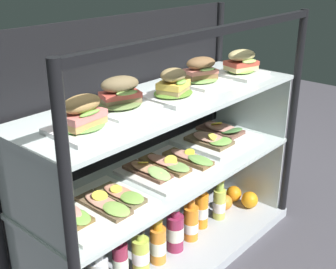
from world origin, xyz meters
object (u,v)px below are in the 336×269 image
object	(u,v)px
orange_fruit_near_left_post	(224,202)
orange_fruit_rolled_forward	(234,194)
plated_roll_sandwich_near_left_corner	(83,118)
plated_roll_sandwich_right_of_center	(173,88)
plated_roll_sandwich_mid_left	(241,65)
juice_bottle_front_left_end	(141,256)
juice_bottle_near_post	(120,263)
juice_bottle_back_center	(158,244)
plated_roll_sandwich_near_right_corner	(121,98)
juice_bottle_tucked_behind	(219,203)
juice_bottle_back_left	(175,232)
open_sandwich_tray_left_of_center	(169,166)
juice_bottle_front_second	(191,222)
open_sandwich_tray_far_right	(97,206)
plated_roll_sandwich_far_left	(201,75)
open_sandwich_tray_far_left	(217,137)
orange_fruit_beside_bottles	(250,200)
juice_bottle_back_right	(202,209)

from	to	relation	value
orange_fruit_near_left_post	orange_fruit_rolled_forward	bearing A→B (deg)	4.30
plated_roll_sandwich_near_left_corner	plated_roll_sandwich_right_of_center	xyz separation A→B (m)	(0.41, 0.01, -0.00)
plated_roll_sandwich_mid_left	juice_bottle_front_left_end	xyz separation A→B (m)	(-0.61, 0.00, -0.61)
juice_bottle_near_post	juice_bottle_back_center	world-z (taller)	juice_bottle_near_post
juice_bottle_near_post	orange_fruit_near_left_post	size ratio (longest dim) A/B	3.10
plated_roll_sandwich_near_right_corner	plated_roll_sandwich_right_of_center	bearing A→B (deg)	-15.79
juice_bottle_tucked_behind	juice_bottle_back_left	bearing A→B (deg)	-179.69
open_sandwich_tray_left_of_center	juice_bottle_tucked_behind	size ratio (longest dim) A/B	1.59
juice_bottle_back_left	juice_bottle_front_second	bearing A→B (deg)	-1.21
open_sandwich_tray_far_right	orange_fruit_near_left_post	bearing A→B (deg)	2.25
juice_bottle_back_center	juice_bottle_back_left	size ratio (longest dim) A/B	0.99
juice_bottle_front_left_end	orange_fruit_near_left_post	bearing A→B (deg)	3.18
juice_bottle_back_left	juice_bottle_near_post	bearing A→B (deg)	176.99
juice_bottle_tucked_behind	orange_fruit_near_left_post	world-z (taller)	juice_bottle_tucked_behind
plated_roll_sandwich_mid_left	open_sandwich_tray_far_right	size ratio (longest dim) A/B	0.56
plated_roll_sandwich_right_of_center	juice_bottle_back_left	world-z (taller)	plated_roll_sandwich_right_of_center
plated_roll_sandwich_far_left	open_sandwich_tray_far_right	xyz separation A→B (m)	(-0.58, -0.04, -0.31)
plated_roll_sandwich_right_of_center	juice_bottle_back_center	size ratio (longest dim) A/B	0.90
open_sandwich_tray_far_left	juice_bottle_near_post	world-z (taller)	open_sandwich_tray_far_left
juice_bottle_front_left_end	juice_bottle_tucked_behind	size ratio (longest dim) A/B	1.00
juice_bottle_back_center	plated_roll_sandwich_near_left_corner	bearing A→B (deg)	-176.06
plated_roll_sandwich_near_right_corner	orange_fruit_rolled_forward	size ratio (longest dim) A/B	2.58
plated_roll_sandwich_near_left_corner	orange_fruit_near_left_post	xyz separation A→B (m)	(0.82, 0.05, -0.66)
orange_fruit_beside_bottles	juice_bottle_near_post	bearing A→B (deg)	174.74
juice_bottle_front_left_end	orange_fruit_rolled_forward	distance (m)	0.69
plated_roll_sandwich_right_of_center	juice_bottle_back_center	distance (m)	0.62
plated_roll_sandwich_near_right_corner	open_sandwich_tray_far_right	size ratio (longest dim) A/B	0.61
plated_roll_sandwich_mid_left	juice_bottle_back_center	world-z (taller)	plated_roll_sandwich_mid_left
plated_roll_sandwich_near_right_corner	juice_bottle_back_right	bearing A→B (deg)	-3.47
open_sandwich_tray_far_left	juice_bottle_front_left_end	size ratio (longest dim) A/B	1.59
juice_bottle_back_right	orange_fruit_near_left_post	world-z (taller)	juice_bottle_back_right
open_sandwich_tray_far_right	juice_bottle_front_second	bearing A→B (deg)	0.05
juice_bottle_back_left	orange_fruit_beside_bottles	xyz separation A→B (m)	(0.48, -0.06, -0.04)
orange_fruit_beside_bottles	orange_fruit_near_left_post	xyz separation A→B (m)	(-0.09, 0.08, -0.00)
open_sandwich_tray_far_left	juice_bottle_tucked_behind	size ratio (longest dim) A/B	1.59
plated_roll_sandwich_near_right_corner	juice_bottle_back_right	world-z (taller)	plated_roll_sandwich_near_right_corner
juice_bottle_back_left	juice_bottle_front_second	size ratio (longest dim) A/B	0.94
open_sandwich_tray_left_of_center	orange_fruit_rolled_forward	bearing A→B (deg)	1.90
plated_roll_sandwich_near_left_corner	juice_bottle_near_post	distance (m)	0.62
open_sandwich_tray_far_left	plated_roll_sandwich_far_left	bearing A→B (deg)	-175.52
open_sandwich_tray_far_right	juice_bottle_front_second	size ratio (longest dim) A/B	1.51
open_sandwich_tray_far_right	juice_bottle_back_center	distance (m)	0.41
plated_roll_sandwich_mid_left	plated_roll_sandwich_far_left	bearing A→B (deg)	169.48
juice_bottle_back_center	juice_bottle_back_left	bearing A→B (deg)	0.37
plated_roll_sandwich_mid_left	orange_fruit_near_left_post	bearing A→B (deg)	122.57
plated_roll_sandwich_right_of_center	juice_bottle_front_left_end	world-z (taller)	plated_roll_sandwich_right_of_center
plated_roll_sandwich_far_left	orange_fruit_beside_bottles	bearing A→B (deg)	-17.14
plated_roll_sandwich_far_left	juice_bottle_back_right	distance (m)	0.61
plated_roll_sandwich_right_of_center	juice_bottle_near_post	xyz separation A→B (m)	(-0.26, 0.02, -0.60)
juice_bottle_near_post	orange_fruit_near_left_post	bearing A→B (deg)	1.09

